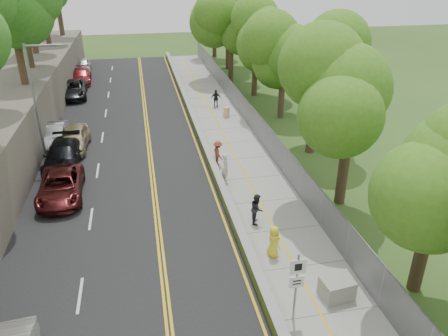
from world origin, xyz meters
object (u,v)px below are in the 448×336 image
object	(u,v)px
signpost	(297,280)
person_far	(216,98)
construction_barrel	(226,112)
car_2	(61,186)
painter_0	(274,241)
concrete_block	(337,289)
streetlight	(38,97)

from	to	relation	value
signpost	person_far	distance (m)	26.91
person_far	construction_barrel	bearing A→B (deg)	103.21
construction_barrel	person_far	distance (m)	3.01
construction_barrel	car_2	xyz separation A→B (m)	(-12.26, -12.07, 0.27)
construction_barrel	painter_0	distance (m)	19.93
concrete_block	car_2	world-z (taller)	car_2
streetlight	person_far	distance (m)	16.98
signpost	concrete_block	world-z (taller)	signpost
signpost	concrete_block	bearing A→B (deg)	21.73
car_2	signpost	bearing A→B (deg)	-51.81
signpost	painter_0	xyz separation A→B (m)	(0.40, 4.02, -1.11)
concrete_block	person_far	world-z (taller)	person_far
car_2	painter_0	distance (m)	13.03
streetlight	person_far	world-z (taller)	streetlight
painter_0	person_far	distance (m)	22.85
concrete_block	person_far	bearing A→B (deg)	90.70
signpost	car_2	xyz separation A→B (m)	(-10.05, 11.79, -1.19)
streetlight	concrete_block	size ratio (longest dim) A/B	6.28
streetlight	construction_barrel	size ratio (longest dim) A/B	8.95
signpost	construction_barrel	world-z (taller)	signpost
streetlight	person_far	size ratio (longest dim) A/B	4.86
construction_barrel	car_2	size ratio (longest dim) A/B	0.17
car_2	painter_0	xyz separation A→B (m)	(10.45, -7.78, 0.08)
person_far	car_2	bearing A→B (deg)	57.62
signpost	person_far	size ratio (longest dim) A/B	1.88
streetlight	signpost	xyz separation A→B (m)	(11.51, -17.02, -2.68)
construction_barrel	streetlight	bearing A→B (deg)	-153.48
streetlight	painter_0	size ratio (longest dim) A/B	5.00
signpost	concrete_block	distance (m)	2.75
construction_barrel	concrete_block	xyz separation A→B (m)	(-0.06, -23.01, -0.02)
painter_0	streetlight	bearing A→B (deg)	24.66
construction_barrel	painter_0	bearing A→B (deg)	-95.21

